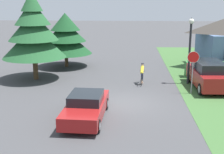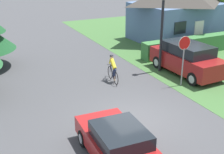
% 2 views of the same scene
% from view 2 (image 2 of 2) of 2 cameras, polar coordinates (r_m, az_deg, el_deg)
% --- Properties ---
extents(ground_plane, '(140.00, 140.00, 0.00)m').
position_cam_2_polar(ground_plane, '(13.72, 3.87, -7.71)').
color(ground_plane, '#424244').
extents(cottage_house, '(7.77, 6.08, 4.96)m').
position_cam_2_polar(cottage_house, '(26.81, 11.88, 12.07)').
color(cottage_house, slate).
rests_on(cottage_house, ground).
extents(hedge_row, '(9.40, 0.90, 1.21)m').
position_cam_2_polar(hedge_row, '(23.74, 15.72, 5.77)').
color(hedge_row, '#387038').
rests_on(hedge_row, ground).
extents(sedan_left_lane, '(2.02, 4.73, 1.35)m').
position_cam_2_polar(sedan_left_lane, '(10.68, 1.66, -12.78)').
color(sedan_left_lane, maroon).
rests_on(sedan_left_lane, ground).
extents(cyclist, '(0.44, 1.73, 1.50)m').
position_cam_2_polar(cyclist, '(17.44, 0.18, 1.44)').
color(cyclist, black).
rests_on(cyclist, ground).
extents(parked_suv_right, '(2.26, 4.87, 1.86)m').
position_cam_2_polar(parked_suv_right, '(19.06, 13.56, 3.28)').
color(parked_suv_right, maroon).
rests_on(parked_suv_right, ground).
extents(stop_sign, '(0.74, 0.07, 2.76)m').
position_cam_2_polar(stop_sign, '(16.90, 13.01, 4.69)').
color(stop_sign, gray).
rests_on(stop_sign, ground).
extents(street_lamp, '(0.37, 0.37, 4.72)m').
position_cam_2_polar(street_lamp, '(18.65, 9.16, 9.80)').
color(street_lamp, black).
rests_on(street_lamp, ground).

